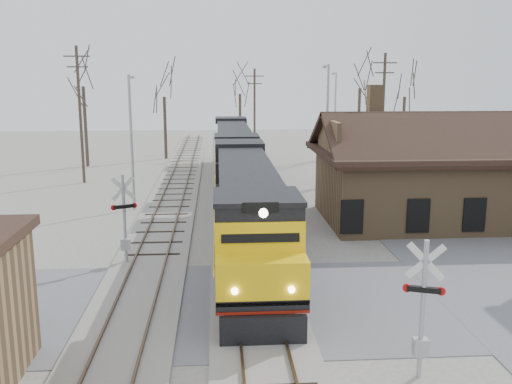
% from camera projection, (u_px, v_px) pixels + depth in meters
% --- Properties ---
extents(ground, '(140.00, 140.00, 0.00)m').
position_uv_depth(ground, '(256.00, 304.00, 21.41)').
color(ground, '#A7A196').
rests_on(ground, ground).
extents(road, '(60.00, 9.00, 0.03)m').
position_uv_depth(road, '(256.00, 304.00, 21.41)').
color(road, slate).
rests_on(road, ground).
extents(track_main, '(3.40, 90.00, 0.24)m').
position_uv_depth(track_main, '(240.00, 210.00, 36.06)').
color(track_main, '#A7A196').
rests_on(track_main, ground).
extents(track_siding, '(3.40, 90.00, 0.24)m').
position_uv_depth(track_siding, '(168.00, 211.00, 35.75)').
color(track_siding, '#A7A196').
rests_on(track_siding, ground).
extents(depot, '(15.20, 9.31, 7.90)m').
position_uv_depth(depot, '(445.00, 180.00, 33.47)').
color(depot, olive).
rests_on(depot, ground).
extents(locomotive_lead, '(2.99, 20.00, 4.44)m').
position_uv_depth(locomotive_lead, '(247.00, 208.00, 26.73)').
color(locomotive_lead, black).
rests_on(locomotive_lead, ground).
extents(locomotive_trailing, '(2.99, 20.00, 4.20)m').
position_uv_depth(locomotive_trailing, '(234.00, 151.00, 46.54)').
color(locomotive_trailing, black).
rests_on(locomotive_trailing, ground).
extents(crossbuck_near, '(1.11, 0.47, 4.05)m').
position_uv_depth(crossbuck_near, '(422.00, 314.00, 15.90)').
color(crossbuck_near, '#A5A8AD').
rests_on(crossbuck_near, ground).
extents(crossbuck_far, '(1.11, 0.55, 4.15)m').
position_uv_depth(crossbuck_far, '(125.00, 223.00, 25.59)').
color(crossbuck_far, '#A5A8AD').
rests_on(crossbuck_far, ground).
extents(streetlight_a, '(0.25, 2.04, 8.50)m').
position_uv_depth(streetlight_a, '(132.00, 135.00, 35.77)').
color(streetlight_a, '#A5A8AD').
rests_on(streetlight_a, ground).
extents(streetlight_b, '(0.25, 2.04, 9.23)m').
position_uv_depth(streetlight_b, '(327.00, 120.00, 42.51)').
color(streetlight_b, '#A5A8AD').
rests_on(streetlight_b, ground).
extents(streetlight_c, '(0.25, 2.04, 8.75)m').
position_uv_depth(streetlight_c, '(335.00, 110.00, 58.29)').
color(streetlight_c, '#A5A8AD').
rests_on(streetlight_c, ground).
extents(utility_pole_a, '(2.00, 0.24, 10.68)m').
position_uv_depth(utility_pole_a, '(80.00, 113.00, 44.55)').
color(utility_pole_a, '#382D23').
rests_on(utility_pole_a, ground).
extents(utility_pole_b, '(2.00, 0.24, 9.15)m').
position_uv_depth(utility_pole_b, '(255.00, 109.00, 62.19)').
color(utility_pole_b, '#382D23').
rests_on(utility_pole_b, ground).
extents(utility_pole_c, '(2.00, 0.24, 10.25)m').
position_uv_depth(utility_pole_c, '(383.00, 113.00, 47.60)').
color(utility_pole_c, '#382D23').
rests_on(utility_pole_c, ground).
extents(tree_a, '(4.96, 4.96, 12.15)m').
position_uv_depth(tree_a, '(82.00, 73.00, 52.18)').
color(tree_a, '#382D23').
rests_on(tree_a, ground).
extents(tree_b, '(4.20, 4.20, 10.30)m').
position_uv_depth(tree_b, '(164.00, 86.00, 57.36)').
color(tree_b, '#382D23').
rests_on(tree_b, ground).
extents(tree_c, '(4.17, 4.17, 10.21)m').
position_uv_depth(tree_c, '(240.00, 85.00, 67.89)').
color(tree_c, '#382D23').
rests_on(tree_c, ground).
extents(tree_d, '(4.76, 4.76, 11.66)m').
position_uv_depth(tree_d, '(360.00, 77.00, 59.30)').
color(tree_d, '#382D23').
rests_on(tree_d, ground).
extents(tree_e, '(4.21, 4.21, 10.32)m').
position_uv_depth(tree_e, '(405.00, 86.00, 57.28)').
color(tree_e, '#382D23').
rests_on(tree_e, ground).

